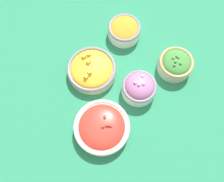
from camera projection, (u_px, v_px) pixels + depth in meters
name	position (u px, v px, depth m)	size (l,w,h in m)	color
ground_plane	(112.00, 94.00, 0.87)	(3.00, 3.00, 0.00)	#23704C
bowl_broccoli	(176.00, 64.00, 0.87)	(0.12, 0.12, 0.07)	beige
bowl_squash	(92.00, 70.00, 0.87)	(0.17, 0.17, 0.07)	beige
bowl_cherry_tomatoes	(102.00, 127.00, 0.80)	(0.18, 0.18, 0.07)	beige
bowl_carrots	(124.00, 30.00, 0.92)	(0.12, 0.12, 0.06)	silver
bowl_red_onion	(139.00, 88.00, 0.84)	(0.12, 0.12, 0.09)	white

